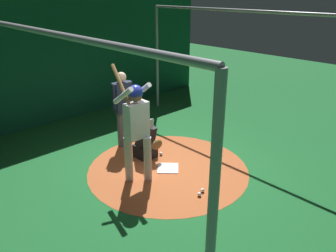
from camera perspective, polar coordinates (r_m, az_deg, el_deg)
name	(u,v)px	position (r m, az deg, el deg)	size (l,w,h in m)	color
ground_plane	(168,169)	(6.86, 0.00, -7.36)	(25.95, 25.95, 0.00)	#195B28
dirt_circle	(168,168)	(6.85, 0.00, -7.33)	(3.27, 3.27, 0.01)	#AD562D
home_plate	(168,168)	(6.85, 0.00, -7.27)	(0.42, 0.42, 0.01)	white
batter	(136,124)	(6.00, -5.51, 0.39)	(0.68, 0.49, 2.21)	#B3B3B7
catcher	(147,142)	(7.15, -3.72, -2.82)	(0.58, 0.40, 0.93)	black
umpire	(123,105)	(7.55, -7.81, 3.55)	(0.22, 0.49, 1.75)	#4C4C51
back_wall	(62,56)	(9.58, -17.83, 11.37)	(0.22, 9.95, 3.45)	#0F472D
cage_frame	(168,65)	(6.08, 0.00, 10.50)	(6.28, 5.06, 3.01)	gray
baseball_0	(161,154)	(7.36, -1.23, -4.77)	(0.07, 0.07, 0.07)	white
baseball_1	(199,194)	(6.02, 5.43, -11.66)	(0.07, 0.07, 0.07)	white
baseball_2	(202,190)	(6.13, 5.97, -10.98)	(0.07, 0.07, 0.07)	white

